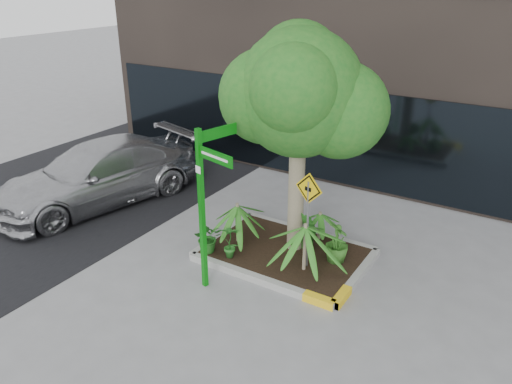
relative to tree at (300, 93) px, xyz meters
The scene contains 14 objects.
ground 3.48m from the tree, 115.77° to the right, with size 80.00×80.00×0.00m, color gray.
asphalt_road 7.61m from the tree, behind, with size 7.00×80.00×0.01m, color black.
planter 3.33m from the tree, 98.44° to the right, with size 3.35×2.36×0.15m.
tree is the anchor object (origin of this frame).
palm_front 2.51m from the tree, 50.64° to the right, with size 1.12×1.12×1.24m.
palm_left 2.73m from the tree, 159.42° to the right, with size 1.00×1.00×1.11m.
palm_back 2.75m from the tree, 62.78° to the left, with size 0.72×0.72×0.80m.
parked_car 6.09m from the tree, behind, with size 2.15×5.30×1.54m, color #A9A9AE.
shrub_a 3.46m from the tree, 141.79° to the right, with size 0.58×0.58×0.64m, color #1C5518.
shrub_b 3.01m from the tree, ahead, with size 0.47×0.47×0.85m, color #306B20.
shrub_c 3.22m from the tree, 130.40° to the right, with size 0.39×0.39×0.75m, color #246D21.
shrub_d 2.85m from the tree, 17.67° to the left, with size 0.47×0.47×0.86m, color #24651D.
street_sign_post 2.57m from the tree, 112.60° to the right, with size 0.89×1.05×3.10m.
cattle_sign 2.09m from the tree, 46.89° to the right, with size 0.60×0.15×1.99m.
Camera 1 is at (4.44, -7.68, 5.47)m, focal length 35.00 mm.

